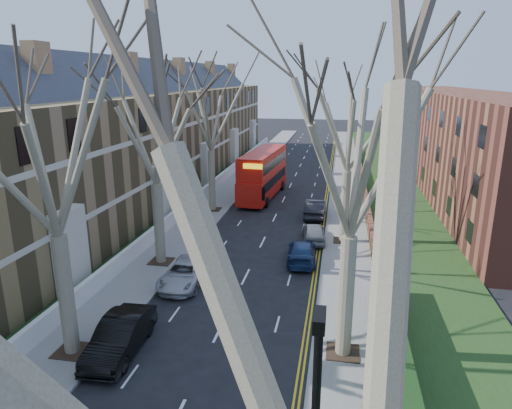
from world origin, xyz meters
The scene contains 18 objects.
pavement_left centered at (-6.00, 39.00, 0.06)m, with size 3.00×102.00×0.12m, color slate.
pavement_right centered at (6.00, 39.00, 0.06)m, with size 3.00×102.00×0.12m, color slate.
terrace_left centered at (-13.65, 31.00, 5.53)m, with size 9.70×78.00×13.60m.
flats_right centered at (17.46, 43.00, 4.98)m, with size 13.97×54.00×10.00m.
front_wall_left centered at (-7.65, 31.00, 0.62)m, with size 0.30×78.00×1.00m.
grass_verge_right centered at (10.50, 39.00, 0.15)m, with size 6.00×102.00×0.06m.
tree_left_mid centered at (-5.70, 6.00, 9.56)m, with size 10.50×10.50×14.71m.
tree_left_far centered at (-5.70, 16.00, 9.24)m, with size 10.15×10.15×14.22m.
tree_left_dist centered at (-5.70, 28.00, 9.56)m, with size 10.50×10.50×14.71m.
tree_right_near centered at (5.70, -6.00, 9.86)m, with size 10.85×10.85×15.20m.
tree_right_mid centered at (5.70, 8.00, 9.56)m, with size 10.50×10.50×14.71m.
tree_right_far centered at (5.70, 22.00, 9.24)m, with size 10.15×10.15×14.22m.
double_decker_bus centered at (-2.11, 33.53, 2.20)m, with size 3.33×10.84×4.48m.
car_left_mid centered at (-3.70, 6.46, 0.78)m, with size 1.64×4.72×1.55m, color black.
car_left_far centered at (-3.20, 13.44, 0.65)m, with size 2.16×4.69×1.30m, color #ABABB1.
car_right_near centered at (3.07, 17.98, 0.65)m, with size 1.81×4.46×1.29m, color navy.
car_right_mid centered at (3.59, 21.85, 0.67)m, with size 1.59×3.94×1.34m, color gray.
car_right_far centered at (3.35, 27.83, 0.76)m, with size 1.61×4.61×1.52m, color black.
Camera 1 is at (5.17, -9.40, 11.48)m, focal length 32.00 mm.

